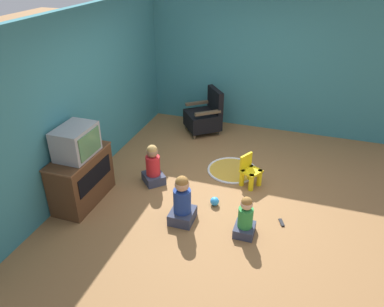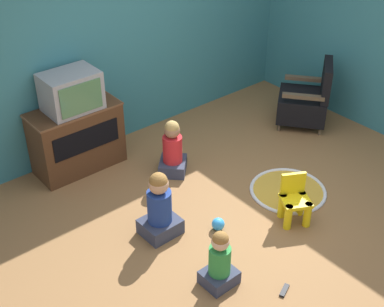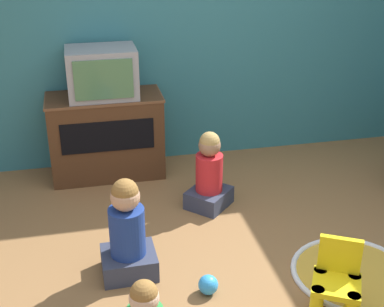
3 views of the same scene
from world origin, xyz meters
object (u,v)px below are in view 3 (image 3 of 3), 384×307
tv_cabinet (106,135)px  child_watching_right (209,175)px  television (102,73)px  toy_ball (208,285)px  yellow_kid_chair (336,288)px  child_watching_center (127,234)px

tv_cabinet → child_watching_right: tv_cabinet is taller
television → toy_ball: television is taller
television → toy_ball: bearing=-75.0°
television → yellow_kid_chair: bearing=-62.0°
tv_cabinet → yellow_kid_chair: (1.17, -2.20, -0.18)m
yellow_kid_chair → child_watching_center: 1.34m
television → child_watching_center: bearing=-89.2°
yellow_kid_chair → child_watching_right: 1.50m
television → child_watching_center: television is taller
tv_cabinet → television: (0.00, -0.01, 0.58)m
yellow_kid_chair → toy_ball: size_ratio=3.89×
yellow_kid_chair → child_watching_center: child_watching_center is taller
television → child_watching_center: 1.64m
child_watching_right → toy_ball: child_watching_right is taller
television → child_watching_right: (0.76, -0.75, -0.68)m
tv_cabinet → toy_ball: bearing=-75.1°
tv_cabinet → yellow_kid_chair: tv_cabinet is taller
television → toy_ball: (0.49, -1.82, -0.90)m
tv_cabinet → child_watching_center: bearing=-89.2°
tv_cabinet → yellow_kid_chair: size_ratio=2.02×
tv_cabinet → child_watching_center: size_ratio=1.43×
yellow_kid_chair → child_watching_center: (-1.15, 0.69, 0.10)m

